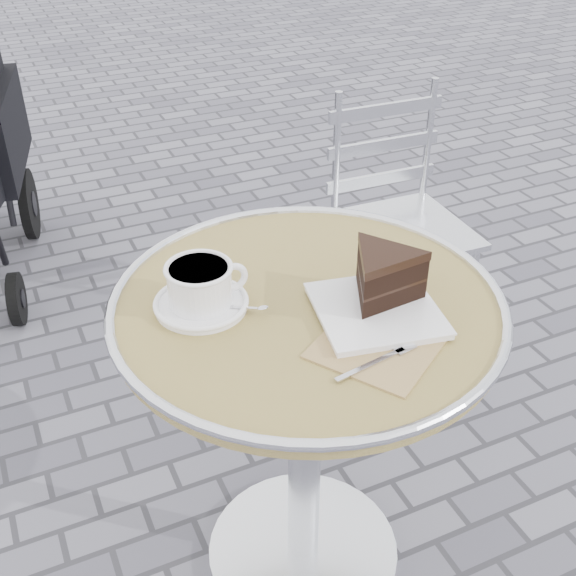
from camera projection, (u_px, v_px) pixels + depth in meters
name	position (u px, v px, depth m)	size (l,w,h in m)	color
ground	(303.00, 554.00, 1.71)	(80.00, 80.00, 0.00)	slate
cafe_table	(306.00, 371.00, 1.39)	(0.72, 0.72, 0.74)	silver
cappuccino_set	(201.00, 289.00, 1.26)	(0.18, 0.16, 0.08)	white
cake_plate_set	(382.00, 284.00, 1.25)	(0.30, 0.33, 0.11)	#A5825A
bistro_chair	(392.00, 193.00, 2.16)	(0.38, 0.38, 0.81)	silver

